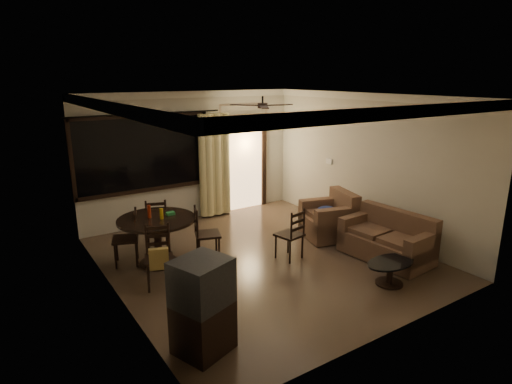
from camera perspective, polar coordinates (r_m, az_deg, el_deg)
ground at (r=7.63m, az=0.80°, el=-8.83°), size 5.50×5.50×0.00m
room_shell at (r=8.87m, az=-2.43°, el=6.93°), size 5.50×6.70×5.50m
dining_table at (r=7.40m, az=-13.05°, el=-4.70°), size 1.30×1.30×1.03m
dining_chair_west at (r=7.65m, az=-16.82°, el=-7.17°), size 0.54×0.54×0.95m
dining_chair_east at (r=7.57m, az=-6.52°, el=-6.82°), size 0.54×0.54×0.95m
dining_chair_south at (r=6.73m, az=-12.74°, el=-9.84°), size 0.54×0.57×0.95m
dining_chair_north at (r=8.26m, az=-13.02°, el=-5.21°), size 0.54×0.54×0.95m
tv_cabinet at (r=5.09m, az=-7.13°, el=-14.85°), size 0.74×0.71×1.14m
sofa at (r=7.87m, az=17.20°, el=-6.21°), size 0.92×1.58×0.82m
armchair at (r=8.58m, az=9.93°, el=-3.60°), size 1.10×1.10×0.90m
coffee_table at (r=6.96m, az=17.46°, el=-9.78°), size 0.86×0.52×0.38m
side_chair at (r=7.55m, az=4.51°, el=-6.88°), size 0.48×0.48×0.92m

